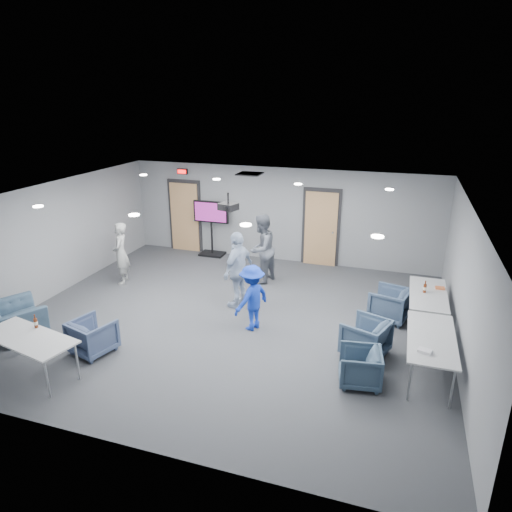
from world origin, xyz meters
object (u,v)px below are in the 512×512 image
(chair_front_b, at_px, (17,320))
(bottle_front, at_px, (36,323))
(table_right_b, at_px, (431,339))
(person_b, at_px, (261,249))
(bottle_right, at_px, (425,288))
(table_right_a, at_px, (428,295))
(chair_front_a, at_px, (93,336))
(chair_right_a, at_px, (389,304))
(person_a, at_px, (121,253))
(person_c, at_px, (238,270))
(chair_right_c, at_px, (360,367))
(tv_stand, at_px, (211,225))
(table_front_left, at_px, (28,339))
(chair_right_b, at_px, (365,337))
(projector, at_px, (228,206))
(person_d, at_px, (252,298))

(chair_front_b, bearing_deg, bottle_front, 179.46)
(chair_front_b, xyz_separation_m, table_right_b, (7.80, 1.12, 0.34))
(person_b, distance_m, bottle_right, 4.08)
(bottle_front, bearing_deg, chair_front_b, 149.99)
(table_right_a, relative_size, table_right_b, 0.94)
(bottle_front, bearing_deg, chair_front_a, 44.11)
(chair_right_a, relative_size, chair_front_b, 0.73)
(person_b, height_order, chair_front_b, person_b)
(chair_front_a, xyz_separation_m, chair_front_b, (-1.83, 0.06, 0.01))
(chair_front_a, relative_size, chair_front_b, 0.70)
(person_a, relative_size, chair_front_a, 2.17)
(person_c, height_order, chair_front_b, person_c)
(person_a, distance_m, bottle_front, 3.81)
(chair_front_b, height_order, table_right_a, table_right_a)
(chair_front_a, height_order, table_right_a, table_right_a)
(person_c, distance_m, chair_right_a, 3.38)
(chair_front_a, bearing_deg, chair_right_c, -157.77)
(person_a, xyz_separation_m, bottle_right, (7.29, -0.01, 0.03))
(tv_stand, bearing_deg, chair_right_a, -26.96)
(table_front_left, relative_size, bottle_front, 7.41)
(chair_front_b, relative_size, table_right_b, 0.56)
(person_a, height_order, chair_front_b, person_a)
(person_c, distance_m, bottle_right, 3.99)
(chair_right_b, bearing_deg, chair_front_a, -52.58)
(person_c, bearing_deg, chair_right_a, 109.84)
(projector, bearing_deg, table_front_left, -108.57)
(tv_stand, bearing_deg, chair_front_a, -89.28)
(person_b, relative_size, person_c, 1.01)
(table_front_left, distance_m, bottle_right, 7.59)
(table_front_left, bearing_deg, chair_right_b, 36.25)
(table_right_b, relative_size, bottle_front, 7.36)
(chair_right_c, bearing_deg, chair_right_a, 163.61)
(chair_right_c, bearing_deg, tv_stand, -145.38)
(table_right_a, bearing_deg, chair_right_b, 145.07)
(person_a, bearing_deg, tv_stand, 131.97)
(chair_right_b, relative_size, tv_stand, 0.47)
(projector, bearing_deg, chair_right_a, 27.75)
(person_b, height_order, person_c, person_b)
(person_b, bearing_deg, chair_right_b, 61.98)
(chair_front_a, xyz_separation_m, table_right_b, (5.97, 1.18, 0.35))
(tv_stand, bearing_deg, person_d, -56.84)
(chair_right_a, distance_m, chair_front_b, 7.69)
(chair_right_a, height_order, chair_right_c, chair_right_a)
(person_d, xyz_separation_m, chair_right_b, (2.32, -0.30, -0.34))
(table_right_a, bearing_deg, bottle_right, 82.89)
(person_d, xyz_separation_m, chair_front_a, (-2.54, -1.80, -0.36))
(chair_right_a, height_order, chair_front_a, chair_right_a)
(person_a, xyz_separation_m, projector, (3.22, -0.67, 1.61))
(chair_right_b, bearing_deg, projector, -86.63)
(person_c, bearing_deg, table_right_a, 108.19)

